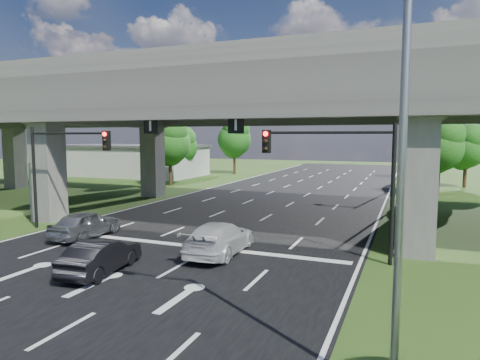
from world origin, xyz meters
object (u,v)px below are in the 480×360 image
Objects in this scene: car_dark at (101,256)px; car_white at (220,238)px; signal_left at (61,158)px; signal_right at (340,165)px; streetlight_beyond at (407,133)px; streetlight_near at (382,115)px; car_silver at (86,224)px; streetlight_far at (405,131)px.

car_white reaches higher than car_dark.
signal_left is at bearing -43.80° from car_dark.
streetlight_beyond reaches higher than signal_right.
streetlight_near is at bearing -90.00° from streetlight_beyond.
streetlight_near is 2.33× the size of car_silver.
streetlight_far is 1.98× the size of car_white.
car_white is at bearing 177.88° from car_silver.
signal_left is at bearing 180.00° from signal_right.
car_white is at bearing -167.33° from signal_right.
signal_left is (-15.65, 0.00, 0.00)m from signal_right.
signal_right is 6.35m from car_white.
streetlight_near reaches higher than signal_left.
signal_left is at bearing -8.77° from car_white.
signal_left is at bearing 150.98° from streetlight_near.
signal_right reaches higher than car_white.
streetlight_near is at bearing 149.36° from car_silver.
streetlight_near is (17.92, -9.94, 1.66)m from signal_left.
signal_left is at bearing -131.78° from streetlight_far.
streetlight_beyond is 2.46× the size of car_dark.
car_silver is at bearing -50.13° from car_dark.
streetlight_far reaches higher than car_silver.
signal_right is 13.67m from car_silver.
car_silver is at bearing -4.01° from car_white.
signal_left is 0.60× the size of streetlight_far.
car_dark is 5.34m from car_white.
streetlight_far is at bearing -90.00° from streetlight_beyond.
signal_left is at bearing -21.50° from car_silver.
streetlight_beyond is 43.17m from car_dark.
car_dark is at bearing -37.03° from signal_left.
streetlight_beyond is at bearing 63.57° from signal_left.
signal_left is 0.60× the size of streetlight_near.
streetlight_beyond reaches higher than signal_left.
car_white is at bearing 130.52° from streetlight_near.
car_silver is (-13.20, -0.94, -3.43)m from signal_right.
signal_left reaches higher than car_silver.
streetlight_far reaches higher than signal_right.
streetlight_near is (2.27, -9.94, 1.66)m from signal_right.
car_dark is (-8.43, -5.44, -3.49)m from signal_right.
streetlight_far is at bearing 83.53° from signal_right.
streetlight_near is 46.00m from streetlight_beyond.
streetlight_near is 12.61m from car_white.
signal_right is 1.47× the size of car_dark.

